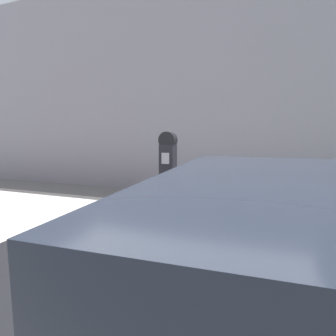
{
  "coord_description": "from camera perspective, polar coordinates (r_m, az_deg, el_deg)",
  "views": [
    {
      "loc": [
        0.74,
        -1.58,
        1.57
      ],
      "look_at": [
        -0.19,
        1.01,
        1.22
      ],
      "focal_mm": 28.0,
      "sensor_mm": 36.0,
      "label": 1
    }
  ],
  "objects": [
    {
      "name": "sidewalk",
      "position": [
        4.14,
        8.3,
        -14.42
      ],
      "size": [
        24.0,
        2.8,
        0.1
      ],
      "color": "#BCB7AD",
      "rests_on": "ground_plane"
    },
    {
      "name": "building_facade",
      "position": [
        7.03,
        13.99,
        17.76
      ],
      "size": [
        24.0,
        0.3,
        5.78
      ],
      "color": "gray",
      "rests_on": "ground_plane"
    },
    {
      "name": "parking_meter",
      "position": [
        2.78,
        -0.0,
        -0.35
      ],
      "size": [
        0.18,
        0.16,
        1.5
      ],
      "color": "gray",
      "rests_on": "sidewalk"
    }
  ]
}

